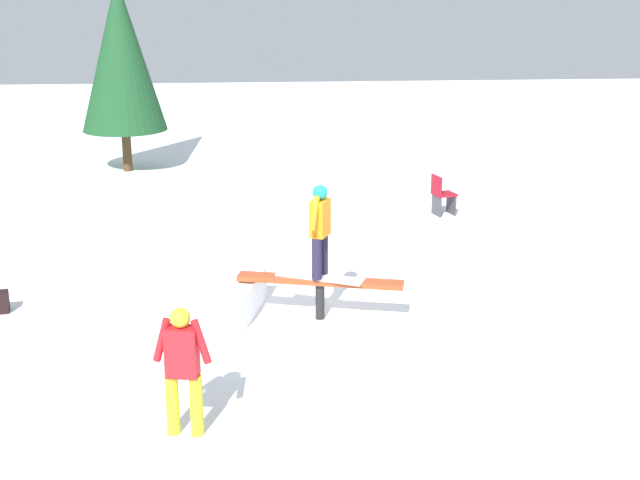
{
  "coord_description": "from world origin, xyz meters",
  "views": [
    {
      "loc": [
        -1.01,
        -12.61,
        5.09
      ],
      "look_at": [
        0.0,
        0.0,
        1.25
      ],
      "focal_mm": 50.0,
      "sensor_mm": 36.0,
      "label": 1
    }
  ],
  "objects_px": {
    "pine_tree_near": "(121,55)",
    "rail_feature": "(320,284)",
    "bystander_red": "(183,365)",
    "folding_chair": "(442,196)",
    "main_rider_on_rail": "(320,232)"
  },
  "relations": [
    {
      "from": "rail_feature",
      "to": "main_rider_on_rail",
      "type": "distance_m",
      "value": 0.82
    },
    {
      "from": "folding_chair",
      "to": "pine_tree_near",
      "type": "relative_size",
      "value": 0.18
    },
    {
      "from": "rail_feature",
      "to": "main_rider_on_rail",
      "type": "height_order",
      "value": "main_rider_on_rail"
    },
    {
      "from": "rail_feature",
      "to": "folding_chair",
      "type": "distance_m",
      "value": 6.57
    },
    {
      "from": "bystander_red",
      "to": "folding_chair",
      "type": "relative_size",
      "value": 1.75
    },
    {
      "from": "rail_feature",
      "to": "folding_chair",
      "type": "xyz_separation_m",
      "value": [
        3.11,
        5.78,
        -0.14
      ]
    },
    {
      "from": "bystander_red",
      "to": "pine_tree_near",
      "type": "height_order",
      "value": "pine_tree_near"
    },
    {
      "from": "bystander_red",
      "to": "folding_chair",
      "type": "height_order",
      "value": "bystander_red"
    },
    {
      "from": "main_rider_on_rail",
      "to": "bystander_red",
      "type": "height_order",
      "value": "main_rider_on_rail"
    },
    {
      "from": "rail_feature",
      "to": "pine_tree_near",
      "type": "xyz_separation_m",
      "value": [
        -4.24,
        10.84,
        2.46
      ]
    },
    {
      "from": "rail_feature",
      "to": "bystander_red",
      "type": "bearing_deg",
      "value": -103.69
    },
    {
      "from": "rail_feature",
      "to": "main_rider_on_rail",
      "type": "xyz_separation_m",
      "value": [
        0.0,
        0.0,
        0.82
      ]
    },
    {
      "from": "pine_tree_near",
      "to": "rail_feature",
      "type": "bearing_deg",
      "value": -68.65
    },
    {
      "from": "bystander_red",
      "to": "pine_tree_near",
      "type": "distance_m",
      "value": 14.59
    },
    {
      "from": "bystander_red",
      "to": "pine_tree_near",
      "type": "xyz_separation_m",
      "value": [
        -2.42,
        14.23,
        2.15
      ]
    }
  ]
}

